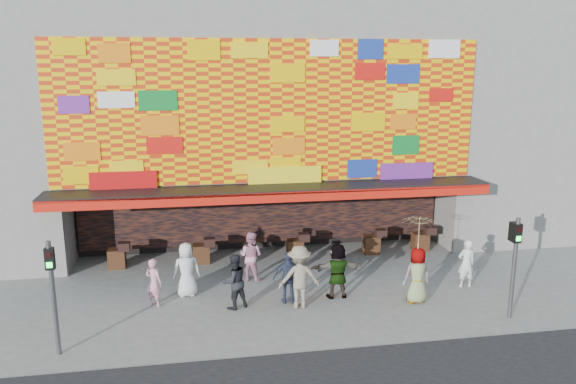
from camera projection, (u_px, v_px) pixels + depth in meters
name	position (u px, v px, depth m)	size (l,w,h in m)	color
ground	(290.00, 311.00, 16.68)	(90.00, 90.00, 0.00)	slate
shop_building	(256.00, 111.00, 23.35)	(15.20, 9.40, 10.00)	gray
neighbor_right	(544.00, 90.00, 25.15)	(11.00, 8.00, 12.00)	gray
signal_left	(52.00, 285.00, 13.80)	(0.22, 0.20, 3.00)	#59595B
signal_right	(515.00, 257.00, 15.84)	(0.22, 0.20, 3.00)	#59595B
ped_a	(187.00, 270.00, 17.60)	(0.85, 0.55, 1.73)	silver
ped_b	(154.00, 282.00, 16.87)	(0.55, 0.36, 1.50)	pink
ped_c	(234.00, 281.00, 16.70)	(0.82, 0.64, 1.70)	black
ped_d	(299.00, 277.00, 16.75)	(1.24, 0.71, 1.92)	gray
ped_e	(289.00, 278.00, 17.07)	(0.96, 0.40, 1.64)	#2E3952
ped_f	(337.00, 271.00, 17.46)	(1.64, 0.52, 1.77)	gray
ped_g	(417.00, 275.00, 17.12)	(0.85, 0.55, 1.74)	gray
ped_h	(466.00, 263.00, 18.34)	(0.58, 0.38, 1.60)	silver
ped_i	(251.00, 256.00, 18.92)	(0.82, 0.64, 1.68)	pink
parasol	(420.00, 233.00, 16.82)	(1.41, 1.42, 1.98)	#FFEDA0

